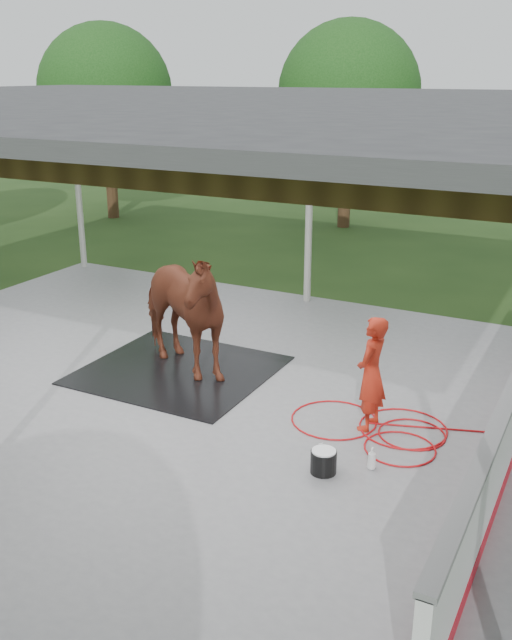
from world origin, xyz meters
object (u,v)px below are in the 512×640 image
at_px(dasher_board, 512,423).
at_px(horse, 176,309).
at_px(wash_bucket, 324,461).
at_px(handler, 371,374).

relative_size(dasher_board, horse, 3.43).
distance_m(horse, wash_bucket, 3.63).
height_order(dasher_board, handler, handler).
height_order(dasher_board, wash_bucket, dasher_board).
bearing_deg(handler, horse, -93.37).
xyz_separation_m(dasher_board, handler, (-1.74, 0.14, 0.21)).
bearing_deg(dasher_board, handler, 175.43).
xyz_separation_m(dasher_board, horse, (-4.93, 0.55, 0.46)).
xyz_separation_m(handler, wash_bucket, (-0.10, -1.29, -0.61)).
xyz_separation_m(horse, wash_bucket, (3.09, -1.69, -0.86)).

